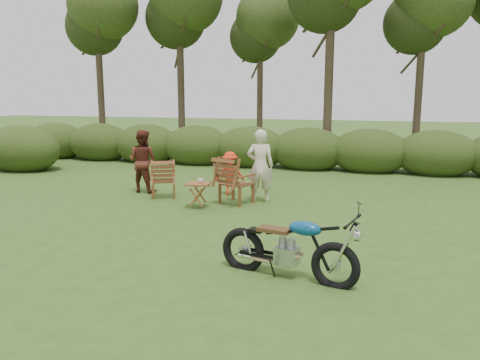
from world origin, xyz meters
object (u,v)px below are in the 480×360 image
(side_table, at_px, (198,195))
(adult_a, at_px, (260,201))
(lawn_chair_right, at_px, (236,203))
(lawn_chair_left, at_px, (164,197))
(motorcycle, at_px, (287,277))
(cup, at_px, (201,180))
(adult_b, at_px, (144,192))
(child, at_px, (230,195))

(side_table, relative_size, adult_a, 0.33)
(lawn_chair_right, height_order, lawn_chair_left, lawn_chair_right)
(motorcycle, distance_m, lawn_chair_left, 5.68)
(adult_a, bearing_deg, cup, 29.43)
(lawn_chair_right, relative_size, side_table, 1.93)
(motorcycle, xyz_separation_m, lawn_chair_left, (-3.86, 4.16, 0.00))
(motorcycle, relative_size, cup, 14.62)
(cup, relative_size, adult_b, 0.08)
(motorcycle, xyz_separation_m, adult_b, (-4.62, 4.56, 0.00))
(motorcycle, distance_m, child, 5.38)
(lawn_chair_left, distance_m, child, 1.63)
(adult_a, height_order, adult_b, adult_a)
(side_table, distance_m, adult_a, 1.55)
(lawn_chair_left, height_order, adult_b, adult_b)
(motorcycle, height_order, adult_a, adult_a)
(lawn_chair_left, bearing_deg, lawn_chair_right, 150.50)
(lawn_chair_right, xyz_separation_m, lawn_chair_left, (-1.90, 0.14, 0.00))
(lawn_chair_right, height_order, adult_a, adult_a)
(child, bearing_deg, lawn_chair_left, 7.63)
(motorcycle, relative_size, side_table, 3.41)
(cup, height_order, adult_b, adult_b)
(lawn_chair_right, distance_m, lawn_chair_left, 1.90)
(motorcycle, distance_m, lawn_chair_right, 4.48)
(lawn_chair_left, relative_size, child, 0.86)
(lawn_chair_right, distance_m, child, 0.90)
(child, bearing_deg, adult_b, -9.62)
(motorcycle, xyz_separation_m, lawn_chair_right, (-1.96, 4.02, 0.00))
(lawn_chair_right, distance_m, side_table, 0.99)
(adult_b, relative_size, child, 1.47)
(cup, xyz_separation_m, adult_a, (1.10, 0.96, -0.61))
(lawn_chair_right, relative_size, adult_b, 0.68)
(motorcycle, bearing_deg, cup, 139.35)
(adult_b, bearing_deg, adult_a, -178.75)
(motorcycle, distance_m, cup, 4.31)
(lawn_chair_right, relative_size, lawn_chair_left, 1.15)
(cup, relative_size, adult_a, 0.08)
(adult_b, bearing_deg, motorcycle, 140.25)
(motorcycle, bearing_deg, lawn_chair_right, 128.02)
(cup, bearing_deg, child, 81.47)
(lawn_chair_left, distance_m, side_table, 1.50)
(motorcycle, relative_size, lawn_chair_left, 2.04)
(adult_a, relative_size, adult_b, 1.06)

